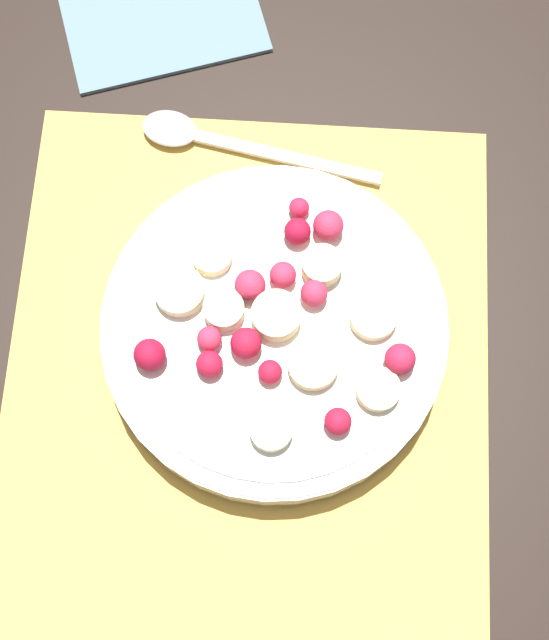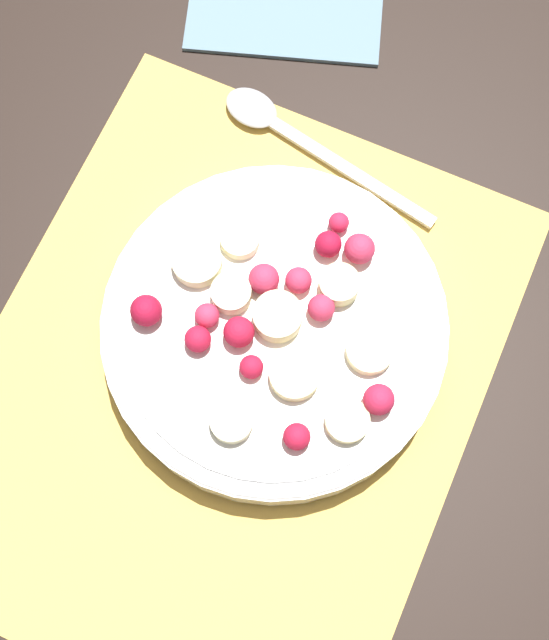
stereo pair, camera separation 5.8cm
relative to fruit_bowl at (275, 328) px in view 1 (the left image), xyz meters
The scene contains 4 objects.
ground_plane 0.05m from the fruit_bowl, 157.20° to the left, with size 3.00×3.00×0.00m, color black.
placemat 0.05m from the fruit_bowl, 157.20° to the left, with size 0.42×0.34×0.01m.
fruit_bowl is the anchor object (origin of this frame).
spoon 0.16m from the fruit_bowl, 21.14° to the left, with size 0.05×0.18×0.01m.
Camera 1 is at (-0.12, -0.03, 0.61)m, focal length 50.00 mm.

